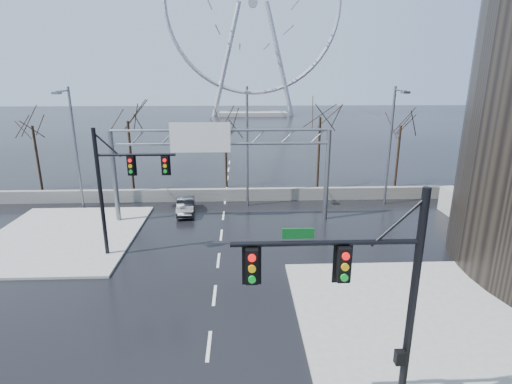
{
  "coord_description": "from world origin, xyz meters",
  "views": [
    {
      "loc": [
        1.41,
        -14.26,
        10.98
      ],
      "look_at": [
        2.35,
        9.15,
        4.0
      ],
      "focal_mm": 28.0,
      "sensor_mm": 36.0,
      "label": 1
    }
  ],
  "objects_px": {
    "signal_mast_near": "(369,291)",
    "car": "(186,206)",
    "signal_mast_far": "(118,181)",
    "ferris_wheel": "(253,11)",
    "sign_gantry": "(216,155)"
  },
  "relations": [
    {
      "from": "signal_mast_far",
      "to": "car",
      "type": "xyz_separation_m",
      "value": [
        2.79,
        7.78,
        -4.19
      ]
    },
    {
      "from": "signal_mast_near",
      "to": "signal_mast_far",
      "type": "bearing_deg",
      "value": 130.26
    },
    {
      "from": "ferris_wheel",
      "to": "car",
      "type": "distance_m",
      "value": 82.7
    },
    {
      "from": "signal_mast_near",
      "to": "car",
      "type": "xyz_separation_m",
      "value": [
        -8.22,
        20.78,
        -4.23
      ]
    },
    {
      "from": "signal_mast_near",
      "to": "signal_mast_far",
      "type": "distance_m",
      "value": 17.03
    },
    {
      "from": "sign_gantry",
      "to": "ferris_wheel",
      "type": "bearing_deg",
      "value": 86.16
    },
    {
      "from": "ferris_wheel",
      "to": "sign_gantry",
      "type": "bearing_deg",
      "value": -93.84
    },
    {
      "from": "car",
      "to": "sign_gantry",
      "type": "bearing_deg",
      "value": -38.44
    },
    {
      "from": "signal_mast_far",
      "to": "ferris_wheel",
      "type": "bearing_deg",
      "value": 82.8
    },
    {
      "from": "signal_mast_near",
      "to": "sign_gantry",
      "type": "xyz_separation_m",
      "value": [
        -5.52,
        19.0,
        0.31
      ]
    },
    {
      "from": "ferris_wheel",
      "to": "car",
      "type": "relative_size",
      "value": 13.03
    },
    {
      "from": "signal_mast_far",
      "to": "signal_mast_near",
      "type": "bearing_deg",
      "value": -49.74
    },
    {
      "from": "sign_gantry",
      "to": "signal_mast_far",
      "type": "bearing_deg",
      "value": -132.47
    },
    {
      "from": "car",
      "to": "ferris_wheel",
      "type": "bearing_deg",
      "value": 79.09
    },
    {
      "from": "ferris_wheel",
      "to": "signal_mast_far",
      "type": "bearing_deg",
      "value": -97.2
    }
  ]
}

